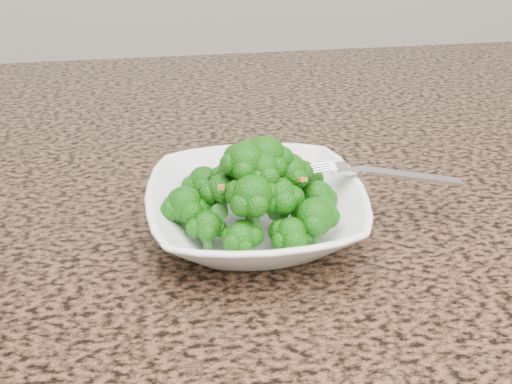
{
  "coord_description": "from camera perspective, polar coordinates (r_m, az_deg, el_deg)",
  "views": [
    {
      "loc": [
        -0.07,
        -0.31,
        1.26
      ],
      "look_at": [
        0.01,
        0.22,
        0.95
      ],
      "focal_mm": 45.0,
      "sensor_mm": 36.0,
      "label": 1
    }
  ],
  "objects": [
    {
      "name": "bowl",
      "position": [
        0.64,
        0.0,
        -1.84
      ],
      "size": [
        0.22,
        0.22,
        0.05
      ],
      "primitive_type": "imported",
      "rotation": [
        0.0,
        0.0,
        -0.01
      ],
      "color": "white",
      "rests_on": "granite_counter"
    },
    {
      "name": "garlic_topping",
      "position": [
        0.59,
        0.0,
        5.99
      ],
      "size": [
        0.11,
        0.11,
        0.01
      ],
      "primitive_type": null,
      "color": "#BD6E2E",
      "rests_on": "broccoli_pile"
    },
    {
      "name": "fork",
      "position": [
        0.66,
        9.35,
        1.96
      ],
      "size": [
        0.18,
        0.03,
        0.01
      ],
      "primitive_type": null,
      "rotation": [
        0.0,
        0.0,
        0.01
      ],
      "color": "silver",
      "rests_on": "bowl"
    },
    {
      "name": "broccoli_pile",
      "position": [
        0.61,
        0.0,
        2.91
      ],
      "size": [
        0.19,
        0.19,
        0.07
      ],
      "primitive_type": null,
      "color": "#17640B",
      "rests_on": "bowl"
    },
    {
      "name": "granite_counter",
      "position": [
        0.72,
        -1.54,
        -1.57
      ],
      "size": [
        1.64,
        1.04,
        0.03
      ],
      "primitive_type": "cube",
      "color": "brown",
      "rests_on": "cabinet"
    }
  ]
}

